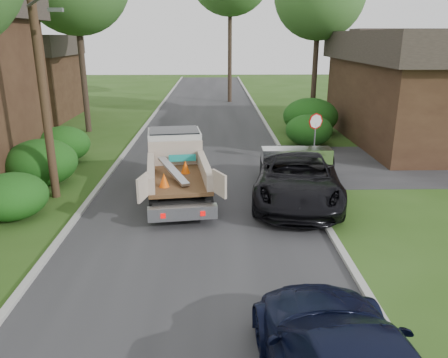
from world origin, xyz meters
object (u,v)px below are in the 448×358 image
stop_sign (315,128)px  utility_pole (39,56)px  house_right (435,86)px  flatbed_truck (176,161)px  house_left_far (20,76)px  black_pickup (298,176)px

stop_sign → utility_pole: 11.91m
house_right → flatbed_truck: size_ratio=2.13×
stop_sign → flatbed_truck: 7.04m
house_left_far → house_right: house_right is taller
stop_sign → house_left_far: house_left_far is taller
flatbed_truck → black_pickup: size_ratio=0.93×
stop_sign → black_pickup: stop_sign is taller
stop_sign → utility_pole: utility_pole is taller
stop_sign → house_right: size_ratio=0.19×
stop_sign → flatbed_truck: bearing=-151.3°
house_right → stop_sign: bearing=-147.3°
house_right → black_pickup: 13.55m
stop_sign → utility_pole: size_ratio=0.25×
utility_pole → flatbed_truck: bearing=8.2°
house_left_far → utility_pole: bearing=-64.8°
flatbed_truck → black_pickup: flatbed_truck is taller
stop_sign → utility_pole: bearing=-159.4°
house_left_far → flatbed_truck: house_left_far is taller
house_left_far → black_pickup: size_ratio=1.16×
house_left_far → house_right: (26.50, -8.00, 0.11)m
flatbed_truck → black_pickup: 4.70m
house_right → flatbed_truck: (-13.96, -8.37, -1.96)m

